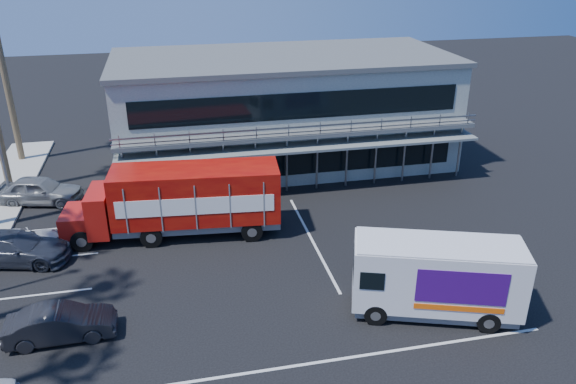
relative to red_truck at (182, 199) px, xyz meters
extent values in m
plane|color=black|center=(4.44, -5.07, -2.04)|extent=(120.00, 120.00, 0.00)
cube|color=gray|center=(7.44, 9.93, 1.46)|extent=(22.00, 10.00, 7.00)
cube|color=#515454|center=(7.44, 9.93, 5.11)|extent=(22.40, 10.40, 0.30)
cube|color=#515454|center=(7.44, 4.33, 1.56)|extent=(22.00, 1.20, 0.25)
cube|color=gray|center=(7.44, 3.78, 2.06)|extent=(22.00, 0.08, 0.90)
cube|color=slate|center=(7.44, 4.03, 0.86)|extent=(22.00, 1.80, 0.15)
cube|color=black|center=(7.44, 4.91, -0.44)|extent=(20.00, 0.06, 1.60)
cube|color=black|center=(7.44, 4.91, 3.16)|extent=(20.00, 0.06, 1.60)
cylinder|color=brown|center=(-10.66, 13.43, 3.96)|extent=(0.44, 0.44, 12.00)
cube|color=#AC140D|center=(-5.25, 0.50, -0.98)|extent=(1.70, 2.51, 1.27)
cube|color=#AC140D|center=(-4.10, 0.39, -0.40)|extent=(1.31, 2.74, 2.22)
cube|color=black|center=(-4.10, 0.39, 0.24)|extent=(0.27, 2.25, 0.74)
cube|color=#AE180A|center=(0.76, -0.07, 0.29)|extent=(8.69, 3.44, 2.75)
cube|color=slate|center=(0.76, -0.07, -1.35)|extent=(8.65, 3.05, 0.32)
cube|color=white|center=(0.63, -1.40, 0.19)|extent=(7.76, 0.77, 0.90)
cube|color=white|center=(0.88, 1.26, 0.19)|extent=(7.76, 0.77, 0.90)
cylinder|color=black|center=(-5.05, -0.69, -1.49)|extent=(1.12, 0.38, 1.10)
cylinder|color=black|center=(-4.83, 1.63, -1.49)|extent=(1.12, 0.38, 1.10)
cylinder|color=black|center=(-1.68, -1.01, -1.49)|extent=(1.12, 0.38, 1.10)
cylinder|color=black|center=(-1.45, 1.31, -1.49)|extent=(1.12, 0.38, 1.10)
cylinder|color=black|center=(3.39, -1.49, -1.49)|extent=(1.12, 0.38, 1.10)
cylinder|color=black|center=(3.61, 0.83, -1.49)|extent=(1.12, 0.38, 1.10)
cube|color=silver|center=(9.79, -9.16, -0.16)|extent=(7.11, 4.35, 2.69)
cube|color=slate|center=(9.79, -9.16, -1.65)|extent=(6.78, 4.05, 0.34)
cube|color=black|center=(6.62, -8.08, 0.12)|extent=(0.67, 1.81, 0.91)
cube|color=silver|center=(9.79, -9.16, 1.21)|extent=(6.97, 4.27, 0.08)
cube|color=#380B64|center=(10.14, -10.51, 0.03)|extent=(3.29, 1.14, 1.44)
cube|color=#380B64|center=(10.89, -8.30, 0.03)|extent=(3.29, 1.14, 1.44)
cube|color=#F2590C|center=(10.14, -10.52, -0.93)|extent=(3.28, 1.13, 0.24)
cylinder|color=black|center=(7.18, -9.35, -1.58)|extent=(0.96, 0.56, 0.92)
cylinder|color=black|center=(7.84, -7.42, -1.58)|extent=(0.96, 0.56, 0.92)
cylinder|color=black|center=(11.37, -10.77, -1.58)|extent=(0.96, 0.56, 0.92)
cylinder|color=black|center=(12.03, -8.84, -1.58)|extent=(0.96, 0.56, 0.92)
imported|color=black|center=(-5.06, -7.57, -1.36)|extent=(4.16, 1.54, 1.36)
imported|color=silver|center=(-8.06, -0.67, -1.36)|extent=(4.93, 2.30, 1.37)
imported|color=#2C313B|center=(-8.06, -1.07, -1.29)|extent=(5.54, 3.25, 1.51)
imported|color=slate|center=(-8.06, 5.73, -1.23)|extent=(5.09, 2.98, 1.63)
camera|label=1|loc=(-0.24, -26.73, 12.23)|focal=35.00mm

